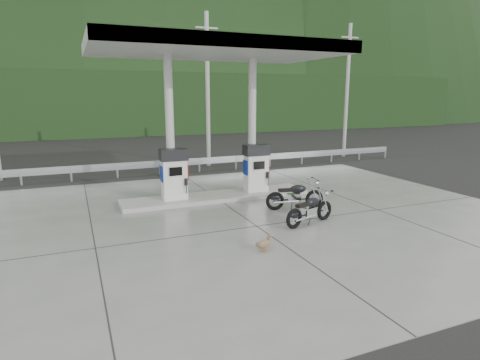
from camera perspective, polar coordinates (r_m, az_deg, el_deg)
name	(u,v)px	position (r m, az deg, el deg)	size (l,w,h in m)	color
ground	(243,218)	(12.77, 0.49, -5.36)	(160.00, 160.00, 0.00)	black
forecourt_apron	(243,217)	(12.77, 0.49, -5.32)	(18.00, 14.00, 0.02)	slate
pump_island	(217,197)	(14.99, -3.28, -2.38)	(7.00, 1.40, 0.15)	#9F9C94
gas_pump_left	(174,174)	(14.34, -9.36, 0.81)	(0.95, 0.55, 1.80)	white
gas_pump_right	(256,168)	(15.38, 2.31, 1.71)	(0.95, 0.55, 1.80)	white
canopy_column_left	(170,128)	(14.51, -9.95, 7.30)	(0.30, 0.30, 5.00)	silver
canopy_column_right	(252,125)	(15.54, 1.73, 7.77)	(0.30, 0.30, 5.00)	silver
canopy_roof	(215,49)	(14.61, -3.54, 18.09)	(8.50, 5.00, 0.40)	silver
guardrail	(180,159)	(20.04, -8.57, 2.94)	(26.00, 0.16, 1.42)	#A5A8AD
road	(165,163)	(23.52, -10.63, 2.45)	(60.00, 7.00, 0.01)	black
utility_pole_b	(208,92)	(21.80, -4.63, 12.43)	(0.22, 0.22, 8.00)	#9B9A95
utility_pole_c	(347,92)	(26.06, 14.97, 11.99)	(0.22, 0.22, 8.00)	#9B9A95
tree_band	(123,104)	(41.49, -16.34, 10.37)	(80.00, 6.00, 6.00)	black
forested_hills	(102,119)	(71.47, -19.04, 8.25)	(100.00, 40.00, 140.00)	black
motorcycle_left	(310,210)	(12.16, 9.91, -4.24)	(1.81, 0.57, 0.86)	black
motorcycle_right	(295,196)	(13.68, 7.82, -2.27)	(1.89, 0.60, 0.89)	black
duck	(264,244)	(10.03, 3.43, -9.11)	(0.50, 0.14, 0.36)	brown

